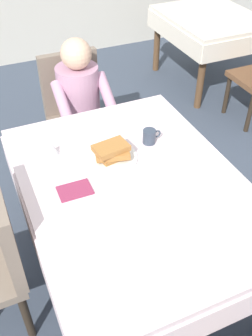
{
  "coord_description": "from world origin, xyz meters",
  "views": [
    {
      "loc": [
        -0.63,
        -1.33,
        2.07
      ],
      "look_at": [
        -0.02,
        0.06,
        0.79
      ],
      "focal_mm": 40.96,
      "sensor_mm": 36.0,
      "label": 1
    }
  ],
  "objects": [
    {
      "name": "ground_plane",
      "position": [
        0.0,
        0.0,
        0.0
      ],
      "size": [
        14.0,
        14.0,
        0.0
      ],
      "primitive_type": "plane",
      "color": "#3D4756"
    },
    {
      "name": "diner_person",
      "position": [
        0.05,
        1.01,
        0.67
      ],
      "size": [
        0.4,
        0.43,
        1.12
      ],
      "rotation": [
        0.0,
        0.0,
        3.14
      ],
      "color": "#B2849E",
      "rests_on": "ground"
    },
    {
      "name": "spoon_near_edge",
      "position": [
        -0.01,
        -0.09,
        0.74
      ],
      "size": [
        0.15,
        0.05,
        0.0
      ],
      "primitive_type": "cube",
      "rotation": [
        0.0,
        0.0,
        0.21
      ],
      "color": "silver",
      "rests_on": "dining_table_main"
    },
    {
      "name": "fork_left_of_plate",
      "position": [
        -0.22,
        0.2,
        0.74
      ],
      "size": [
        0.02,
        0.18,
        0.0
      ],
      "primitive_type": "cube",
      "rotation": [
        0.0,
        0.0,
        1.56
      ],
      "color": "silver",
      "rests_on": "dining_table_main"
    },
    {
      "name": "dining_table_main",
      "position": [
        0.0,
        0.0,
        0.65
      ],
      "size": [
        1.12,
        1.52,
        0.74
      ],
      "color": "silver",
      "rests_on": "ground"
    },
    {
      "name": "syrup_pitcher",
      "position": [
        -0.32,
        0.4,
        0.78
      ],
      "size": [
        0.08,
        0.08,
        0.07
      ],
      "color": "silver",
      "rests_on": "dining_table_main"
    },
    {
      "name": "cup_coffee",
      "position": [
        0.23,
        0.28,
        0.78
      ],
      "size": [
        0.11,
        0.08,
        0.08
      ],
      "color": "#333D4C",
      "rests_on": "dining_table_main"
    },
    {
      "name": "napkin_folded",
      "position": [
        -0.3,
        0.06,
        0.74
      ],
      "size": [
        0.17,
        0.12,
        0.01
      ],
      "primitive_type": "cube",
      "rotation": [
        0.0,
        0.0,
        -0.02
      ],
      "color": "#8C2D4C",
      "rests_on": "dining_table_main"
    },
    {
      "name": "chair_diner",
      "position": [
        0.05,
        1.17,
        0.53
      ],
      "size": [
        0.44,
        0.45,
        0.93
      ],
      "rotation": [
        0.0,
        0.0,
        3.14
      ],
      "color": "#7A6B5B",
      "rests_on": "ground"
    },
    {
      "name": "knife_right_of_plate",
      "position": [
        0.16,
        0.2,
        0.74
      ],
      "size": [
        0.02,
        0.2,
        0.0
      ],
      "primitive_type": "cube",
      "rotation": [
        0.0,
        0.0,
        1.56
      ],
      "color": "silver",
      "rests_on": "dining_table_main"
    },
    {
      "name": "breakfast_stack",
      "position": [
        -0.04,
        0.21,
        0.8
      ],
      "size": [
        0.21,
        0.17,
        0.09
      ],
      "color": "#A36B33",
      "rests_on": "plate_breakfast"
    },
    {
      "name": "background_table_far",
      "position": [
        1.8,
        1.99,
        0.62
      ],
      "size": [
        0.92,
        1.12,
        0.74
      ],
      "color": "silver",
      "rests_on": "ground"
    },
    {
      "name": "plate_breakfast",
      "position": [
        -0.03,
        0.22,
        0.75
      ],
      "size": [
        0.28,
        0.28,
        0.02
      ],
      "primitive_type": "cylinder",
      "color": "white",
      "rests_on": "dining_table_main"
    }
  ]
}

